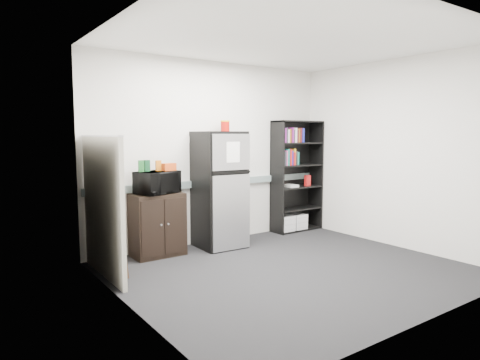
{
  "coord_description": "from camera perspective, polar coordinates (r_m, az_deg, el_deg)",
  "views": [
    {
      "loc": [
        -3.4,
        -3.73,
        1.63
      ],
      "look_at": [
        -0.12,
        0.9,
        1.02
      ],
      "focal_mm": 32.0,
      "sensor_mm": 36.0,
      "label": 1
    }
  ],
  "objects": [
    {
      "name": "cabinet",
      "position": [
        5.86,
        -10.94,
        -5.86
      ],
      "size": [
        0.67,
        0.45,
        0.84
      ],
      "color": "black",
      "rests_on": "floor"
    },
    {
      "name": "coffee_can",
      "position": [
        6.33,
        -2.01,
        7.31
      ],
      "size": [
        0.13,
        0.13,
        0.18
      ],
      "color": "#A61007",
      "rests_on": "refrigerator"
    },
    {
      "name": "wall_right",
      "position": [
        6.57,
        20.03,
        3.33
      ],
      "size": [
        0.02,
        3.5,
        2.7
      ],
      "primitive_type": "cube",
      "color": "silver",
      "rests_on": "floor"
    },
    {
      "name": "ceiling",
      "position": [
        5.16,
        7.19,
        18.06
      ],
      "size": [
        4.0,
        3.5,
        0.02
      ],
      "primitive_type": "cube",
      "color": "white",
      "rests_on": "wall_back"
    },
    {
      "name": "snack_bag",
      "position": [
        5.8,
        -9.47,
        1.73
      ],
      "size": [
        0.19,
        0.12,
        0.1
      ],
      "primitive_type": "cube",
      "rotation": [
        0.0,
        0.0,
        0.12
      ],
      "color": "#C14213",
      "rests_on": "microwave"
    },
    {
      "name": "wall_back",
      "position": [
        6.46,
        -3.54,
        3.64
      ],
      "size": [
        4.0,
        0.02,
        2.7
      ],
      "primitive_type": "cube",
      "color": "silver",
      "rests_on": "floor"
    },
    {
      "name": "bookshelf",
      "position": [
        7.25,
        7.44,
        0.88
      ],
      "size": [
        0.9,
        0.34,
        1.85
      ],
      "color": "black",
      "rests_on": "floor"
    },
    {
      "name": "electrical_raceway",
      "position": [
        6.47,
        -3.37,
        -0.35
      ],
      "size": [
        3.92,
        0.05,
        0.1
      ],
      "primitive_type": "cube",
      "color": "gray",
      "rests_on": "wall_back"
    },
    {
      "name": "framed_poster",
      "position": [
        5.31,
        -16.68,
        -6.82
      ],
      "size": [
        0.12,
        0.72,
        0.92
      ],
      "rotation": [
        0.0,
        -0.09,
        0.0
      ],
      "color": "black",
      "rests_on": "floor"
    },
    {
      "name": "snack_box_c",
      "position": [
        5.79,
        -10.83,
        1.89
      ],
      "size": [
        0.08,
        0.06,
        0.14
      ],
      "primitive_type": "cube",
      "rotation": [
        0.0,
        0.0,
        -0.14
      ],
      "color": "#C76612",
      "rests_on": "microwave"
    },
    {
      "name": "microwave",
      "position": [
        5.76,
        -10.99,
        -0.32
      ],
      "size": [
        0.63,
        0.52,
        0.3
      ],
      "primitive_type": "imported",
      "rotation": [
        0.0,
        0.0,
        0.34
      ],
      "color": "black",
      "rests_on": "cabinet"
    },
    {
      "name": "floor",
      "position": [
        5.3,
        6.79,
        -11.8
      ],
      "size": [
        4.0,
        4.0,
        0.0
      ],
      "primitive_type": "plane",
      "color": "black",
      "rests_on": "ground"
    },
    {
      "name": "wall_left",
      "position": [
        4.0,
        -14.76,
        1.93
      ],
      "size": [
        0.02,
        3.5,
        2.7
      ],
      "primitive_type": "cube",
      "color": "silver",
      "rests_on": "floor"
    },
    {
      "name": "wall_note",
      "position": [
        6.27,
        -6.25,
        5.37
      ],
      "size": [
        0.14,
        0.0,
        0.1
      ],
      "primitive_type": "cube",
      "color": "white",
      "rests_on": "wall_back"
    },
    {
      "name": "snack_box_a",
      "position": [
        5.69,
        -13.05,
        1.82
      ],
      "size": [
        0.08,
        0.06,
        0.15
      ],
      "primitive_type": "cube",
      "rotation": [
        0.0,
        0.0,
        -0.18
      ],
      "color": "#195723",
      "rests_on": "microwave"
    },
    {
      "name": "cubicle_partition",
      "position": [
        5.11,
        -17.82,
        -3.37
      ],
      "size": [
        0.06,
        1.3,
        1.62
      ],
      "color": "gray",
      "rests_on": "floor"
    },
    {
      "name": "snack_box_b",
      "position": [
        5.72,
        -12.3,
        1.86
      ],
      "size": [
        0.07,
        0.05,
        0.15
      ],
      "primitive_type": "cube",
      "rotation": [
        0.0,
        0.0,
        -0.05
      ],
      "color": "#0D3A1D",
      "rests_on": "microwave"
    },
    {
      "name": "refrigerator",
      "position": [
        6.16,
        -2.79,
        -1.29
      ],
      "size": [
        0.65,
        0.68,
        1.67
      ],
      "rotation": [
        0.0,
        0.0,
        -0.04
      ],
      "color": "black",
      "rests_on": "floor"
    }
  ]
}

